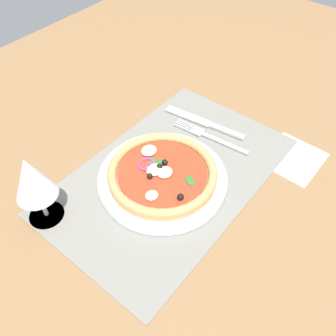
# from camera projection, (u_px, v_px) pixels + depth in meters

# --- Properties ---
(ground_plane) EXTENTS (1.90, 1.40, 0.02)m
(ground_plane) POSITION_uv_depth(u_px,v_px,m) (170.00, 179.00, 0.74)
(ground_plane) COLOR olive
(placemat) EXTENTS (0.51, 0.32, 0.00)m
(placemat) POSITION_uv_depth(u_px,v_px,m) (170.00, 175.00, 0.73)
(placemat) COLOR slate
(placemat) RESTS_ON ground_plane
(plate) EXTENTS (0.25, 0.25, 0.01)m
(plate) POSITION_uv_depth(u_px,v_px,m) (164.00, 180.00, 0.71)
(plate) COLOR white
(plate) RESTS_ON placemat
(pizza) EXTENTS (0.21, 0.21, 0.03)m
(pizza) POSITION_uv_depth(u_px,v_px,m) (164.00, 174.00, 0.70)
(pizza) COLOR tan
(pizza) RESTS_ON plate
(fork) EXTENTS (0.03, 0.18, 0.00)m
(fork) POSITION_uv_depth(u_px,v_px,m) (207.00, 135.00, 0.81)
(fork) COLOR #B2B5BA
(fork) RESTS_ON placemat
(knife) EXTENTS (0.04, 0.20, 0.01)m
(knife) POSITION_uv_depth(u_px,v_px,m) (203.00, 122.00, 0.84)
(knife) COLOR #B2B5BA
(knife) RESTS_ON placemat
(wine_glass) EXTENTS (0.07, 0.07, 0.15)m
(wine_glass) POSITION_uv_depth(u_px,v_px,m) (32.00, 179.00, 0.59)
(wine_glass) COLOR silver
(wine_glass) RESTS_ON ground_plane
(napkin) EXTENTS (0.12, 0.11, 0.00)m
(napkin) POSITION_uv_depth(u_px,v_px,m) (294.00, 158.00, 0.76)
(napkin) COLOR silver
(napkin) RESTS_ON ground_plane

